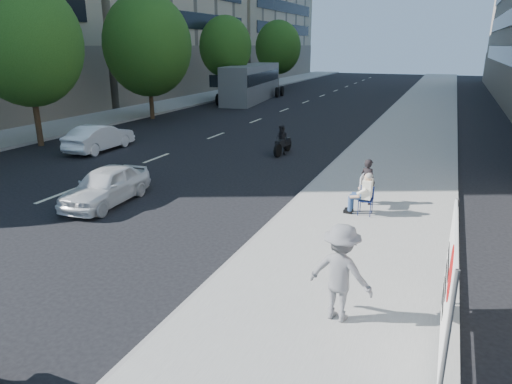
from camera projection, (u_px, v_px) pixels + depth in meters
The scene contains 15 objects.
ground at pixel (189, 248), 11.91m from camera, with size 160.00×160.00×0.00m, color black.
near_sidewalk at pixel (413, 130), 27.96m from camera, with size 5.00×120.00×0.15m, color gray.
far_sidewalk at pixel (135, 112), 35.60m from camera, with size 4.50×120.00×0.15m, color gray.
tree_far_b at pixel (26, 43), 22.39m from camera, with size 5.40×5.40×8.24m.
tree_far_c at pixel (148, 45), 31.20m from camera, with size 6.00×6.00×8.47m.
tree_far_d at pixel (226, 47), 41.78m from camera, with size 4.80×4.80×7.65m.
tree_far_e at pixel (278, 47), 54.10m from camera, with size 5.40×5.40×7.89m.
seated_protester at pixel (363, 191), 13.66m from camera, with size 0.83×1.12×1.31m.
jogger at pixel (341, 273), 8.30m from camera, with size 1.21×0.70×1.88m, color slate.
pedestrian_woman at pixel (368, 181), 14.56m from camera, with size 0.54×0.35×1.48m, color black.
protest_banner at pixel (448, 282), 7.33m from camera, with size 0.08×3.06×2.20m.
white_sedan_near at pixel (106, 186), 15.06m from camera, with size 1.46×3.63×1.24m, color white.
white_sedan_mid at pixel (100, 138), 22.71m from camera, with size 1.37×3.93×1.30m, color white.
motorcycle at pixel (282, 141), 21.88m from camera, with size 0.76×2.05×1.42m.
bus at pixel (252, 83), 43.00m from camera, with size 4.13×12.32×3.30m.
Camera 1 is at (5.84, -9.35, 5.04)m, focal length 32.00 mm.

